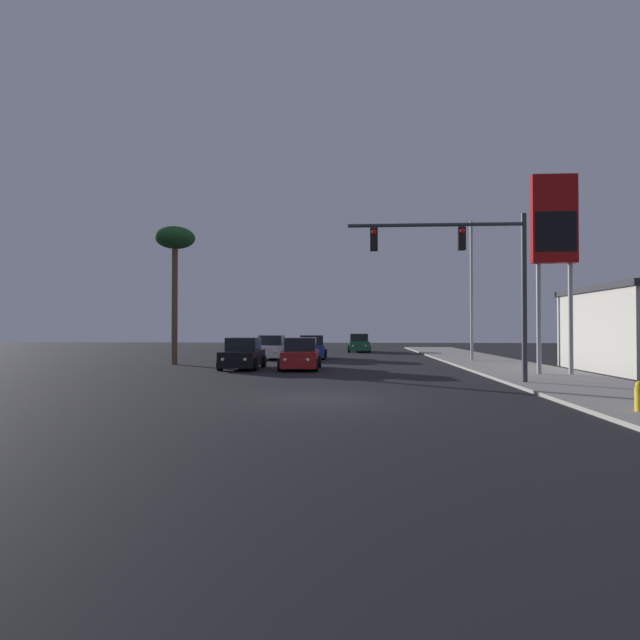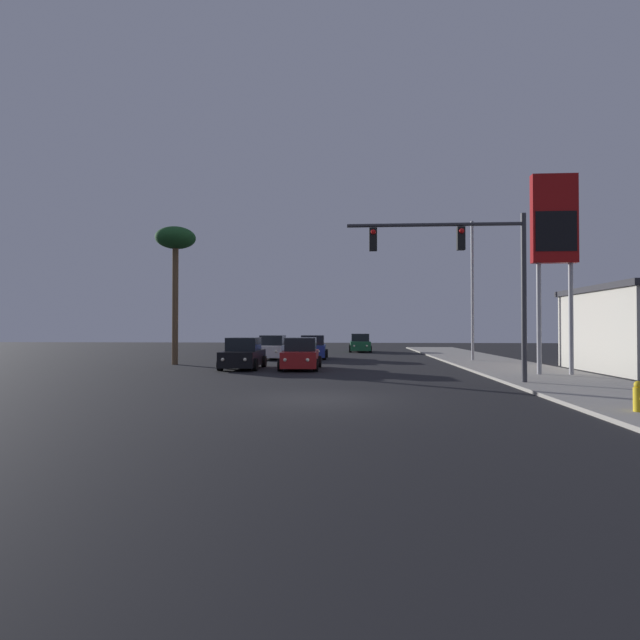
% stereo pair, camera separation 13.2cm
% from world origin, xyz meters
% --- Properties ---
extents(ground_plane, '(120.00, 120.00, 0.00)m').
position_xyz_m(ground_plane, '(0.00, 0.00, 0.00)').
color(ground_plane, black).
extents(sidewalk_right, '(5.00, 60.00, 0.12)m').
position_xyz_m(sidewalk_right, '(9.50, 10.00, 0.06)').
color(sidewalk_right, '#9E998E').
rests_on(sidewalk_right, ground).
extents(car_red, '(2.04, 4.34, 1.68)m').
position_xyz_m(car_red, '(-1.69, 11.11, 0.76)').
color(car_red, maroon).
rests_on(car_red, ground).
extents(car_green, '(2.04, 4.32, 1.68)m').
position_xyz_m(car_green, '(1.80, 30.93, 0.76)').
color(car_green, '#195933').
rests_on(car_green, ground).
extents(car_black, '(2.04, 4.33, 1.68)m').
position_xyz_m(car_black, '(-4.82, 11.17, 0.76)').
color(car_black, black).
rests_on(car_black, ground).
extents(car_blue, '(2.04, 4.34, 1.68)m').
position_xyz_m(car_blue, '(-1.77, 20.32, 0.76)').
color(car_blue, navy).
rests_on(car_blue, ground).
extents(car_white, '(2.04, 4.32, 1.68)m').
position_xyz_m(car_white, '(-4.61, 19.90, 0.76)').
color(car_white, silver).
rests_on(car_white, ground).
extents(traffic_light_mast, '(6.89, 0.36, 6.50)m').
position_xyz_m(traffic_light_mast, '(5.70, 4.20, 4.70)').
color(traffic_light_mast, '#38383D').
rests_on(traffic_light_mast, sidewalk_right).
extents(street_lamp, '(1.74, 0.24, 9.00)m').
position_xyz_m(street_lamp, '(8.68, 17.29, 5.12)').
color(street_lamp, '#99999E').
rests_on(street_lamp, sidewalk_right).
extents(gas_station_sign, '(2.00, 0.42, 9.00)m').
position_xyz_m(gas_station_sign, '(10.14, 7.58, 6.62)').
color(gas_station_sign, '#99999E').
rests_on(gas_station_sign, sidewalk_right).
extents(fire_hydrant, '(0.24, 0.34, 0.76)m').
position_xyz_m(fire_hydrant, '(8.11, -2.56, 0.49)').
color(fire_hydrant, gold).
rests_on(fire_hydrant, sidewalk_right).
extents(palm_tree_near, '(2.40, 2.40, 8.31)m').
position_xyz_m(palm_tree_near, '(-9.60, 14.00, 7.21)').
color(palm_tree_near, brown).
rests_on(palm_tree_near, ground).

